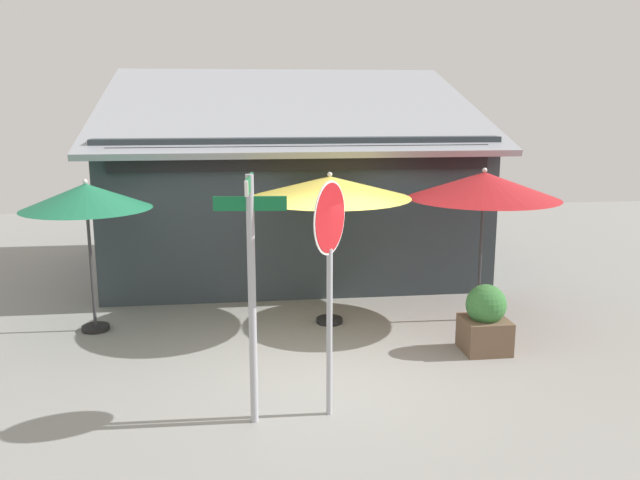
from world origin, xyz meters
The scene contains 8 objects.
ground_plane centered at (0.00, 0.00, -0.05)m, with size 28.00×28.00×0.10m, color gray.
cafe_building centered at (-0.06, 5.95, 1.60)m, with size 7.91×5.71×4.40m.
street_sign_post centered at (-1.11, -1.34, 1.76)m, with size 0.80×0.86×2.89m.
stop_sign centered at (-0.22, -1.27, 1.98)m, with size 0.46×0.72×2.80m.
patio_umbrella_forest_green_left centered at (-3.58, 2.13, 2.17)m, with size 2.02×2.02×2.47m.
patio_umbrella_mustard_center centered at (0.25, 2.02, 2.28)m, with size 2.64×2.64×2.54m.
patio_umbrella_crimson_right centered at (2.77, 1.86, 2.28)m, with size 2.49×2.49×2.59m.
sidewalk_planter centered at (2.35, 0.45, 0.48)m, with size 0.66×0.66×1.02m.
Camera 1 is at (-1.27, -8.58, 3.70)m, focal length 37.55 mm.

